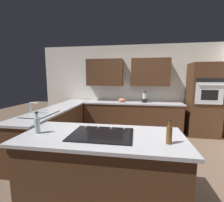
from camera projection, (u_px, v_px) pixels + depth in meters
ground_plane at (134, 161)px, 3.04m from camera, size 14.00×14.00×0.00m
wall_back at (134, 84)px, 4.84m from camera, size 6.00×0.44×2.60m
lower_cabinets_back at (132, 118)px, 4.67m from camera, size 2.80×0.60×0.86m
countertop_back at (132, 103)px, 4.61m from camera, size 2.84×0.64×0.04m
lower_cabinets_side at (59, 127)px, 3.79m from camera, size 0.60×2.90×0.86m
countertop_side at (58, 108)px, 3.73m from camera, size 0.64×2.94×0.04m
island_base at (102, 170)px, 2.00m from camera, size 1.94×0.82×0.86m
island_top at (102, 136)px, 1.93m from camera, size 2.02×0.90×0.04m
wall_oven at (204, 100)px, 4.29m from camera, size 0.80×0.66×2.00m
sink_unit at (40, 113)px, 3.02m from camera, size 0.46×0.70×0.23m
cooktop at (102, 134)px, 1.93m from camera, size 0.76×0.56×0.03m
blender at (144, 98)px, 4.51m from camera, size 0.15×0.15×0.31m
mixing_bowl at (122, 100)px, 4.62m from camera, size 0.20×0.20×0.11m
oil_bottle at (37, 125)px, 1.97m from camera, size 0.07×0.07×0.28m
second_bottle at (169, 134)px, 1.65m from camera, size 0.06×0.06×0.27m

